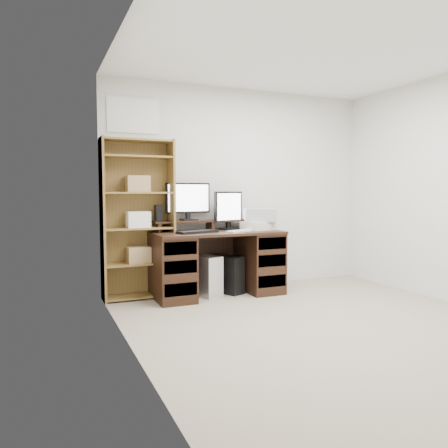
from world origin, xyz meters
TOP-DOWN VIEW (x-y plane):
  - room at (-0.00, 0.00)m, footprint 3.54×4.04m
  - desk at (-0.47, 1.64)m, footprint 1.50×0.70m
  - riser_shelf at (-0.47, 1.85)m, footprint 1.40×0.22m
  - monitor_wide at (-0.73, 1.90)m, footprint 0.56×0.16m
  - monitor_small at (-0.25, 1.80)m, footprint 0.41×0.21m
  - speaker at (-1.11, 1.85)m, footprint 0.09×0.09m
  - keyboard_black at (-0.74, 1.54)m, footprint 0.51×0.29m
  - keyboard_white at (-0.24, 1.48)m, footprint 0.40×0.26m
  - mouse at (0.11, 1.55)m, footprint 0.11×0.09m
  - printer at (0.10, 1.64)m, footprint 0.45×0.38m
  - basket at (0.10, 1.64)m, footprint 0.43×0.37m
  - tower_silver at (-0.62, 1.69)m, footprint 0.33×0.51m
  - tower_black at (-0.32, 1.71)m, footprint 0.35×0.48m
  - bookshelf at (-1.35, 1.86)m, footprint 0.80×0.30m

SIDE VIEW (x-z plane):
  - tower_black at x=-0.32m, z-range 0.00..0.45m
  - tower_silver at x=-0.62m, z-range 0.00..0.47m
  - desk at x=-0.47m, z-range 0.01..0.76m
  - keyboard_white at x=-0.24m, z-range 0.75..0.77m
  - keyboard_black at x=-0.74m, z-range 0.75..0.78m
  - mouse at x=0.11m, z-range 0.75..0.79m
  - printer at x=0.10m, z-range 0.75..0.85m
  - riser_shelf at x=-0.47m, z-range 0.78..0.90m
  - bookshelf at x=-1.35m, z-range 0.02..1.82m
  - basket at x=0.10m, z-range 0.85..1.01m
  - speaker at x=-1.11m, z-range 0.87..1.06m
  - monitor_small at x=-0.25m, z-range 0.77..1.23m
  - monitor_wide at x=-0.73m, z-range 0.90..1.34m
  - room at x=0.00m, z-range -0.02..2.52m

